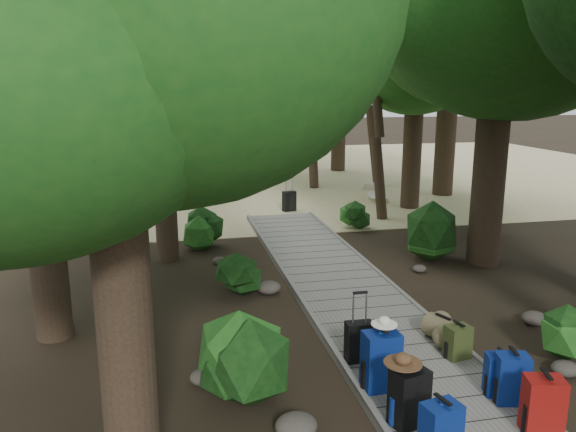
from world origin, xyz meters
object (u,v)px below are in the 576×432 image
object	(u,v)px
duffel_right_khaki	(442,329)
kayak	(154,196)
backpack_right_a	(543,403)
sun_lounger	(377,192)
backpack_right_d	(458,340)
suitcase_on_boardwalk	(359,342)
backpack_right_c	(500,372)
lone_suitcase_on_sand	(289,201)
backpack_right_b	(512,376)
backpack_left_a	(441,430)
backpack_left_c	(381,358)
backpack_left_b	(409,394)

from	to	relation	value
duffel_right_khaki	kayak	size ratio (longest dim) A/B	0.18
backpack_right_a	sun_lounger	xyz separation A→B (m)	(3.14, 13.29, -0.20)
backpack_right_d	suitcase_on_boardwalk	world-z (taller)	suitcase_on_boardwalk
backpack_right_c	lone_suitcase_on_sand	xyz separation A→B (m)	(-0.22, 11.38, -0.08)
backpack_right_b	suitcase_on_boardwalk	xyz separation A→B (m)	(-1.47, 1.39, -0.05)
backpack_left_a	backpack_left_c	bearing A→B (deg)	80.91
backpack_left_b	backpack_right_b	xyz separation A→B (m)	(1.41, 0.18, -0.03)
duffel_right_khaki	kayak	distance (m)	13.34
backpack_left_b	backpack_right_a	size ratio (longest dim) A/B	1.02
backpack_left_a	backpack_left_c	size ratio (longest dim) A/B	0.86
backpack_right_c	backpack_right_d	xyz separation A→B (m)	(-0.02, 1.01, -0.03)
backpack_right_c	sun_lounger	size ratio (longest dim) A/B	0.35
backpack_right_b	duffel_right_khaki	world-z (taller)	backpack_right_b
backpack_right_a	kayak	distance (m)	15.60
backpack_left_c	sun_lounger	distance (m)	12.84
backpack_right_b	duffel_right_khaki	distance (m)	1.76
backpack_left_b	backpack_right_d	distance (m)	1.93
backpack_right_b	backpack_right_c	size ratio (longest dim) A/B	1.17
backpack_right_c	duffel_right_khaki	size ratio (longest dim) A/B	1.07
backpack_left_c	backpack_right_c	world-z (taller)	backpack_left_c
backpack_right_c	backpack_right_d	bearing A→B (deg)	106.05
backpack_left_b	lone_suitcase_on_sand	bearing A→B (deg)	69.99
backpack_left_b	backpack_right_d	bearing A→B (deg)	30.92
backpack_left_b	backpack_right_d	world-z (taller)	backpack_left_b
backpack_left_c	backpack_right_c	distance (m)	1.48
suitcase_on_boardwalk	backpack_left_b	bearing A→B (deg)	-86.00
sun_lounger	lone_suitcase_on_sand	bearing A→B (deg)	-150.16
backpack_left_c	backpack_left_a	bearing A→B (deg)	-89.69
kayak	sun_lounger	world-z (taller)	sun_lounger
backpack_right_a	kayak	bearing A→B (deg)	121.95
backpack_left_b	lone_suitcase_on_sand	world-z (taller)	backpack_left_b
backpack_left_b	backpack_right_c	xyz separation A→B (m)	(1.38, 0.36, -0.08)
backpack_right_c	duffel_right_khaki	xyz separation A→B (m)	(0.03, 1.56, -0.11)
kayak	backpack_right_c	bearing A→B (deg)	-72.23
backpack_left_a	duffel_right_khaki	xyz separation A→B (m)	(1.37, 2.60, -0.18)
backpack_right_d	suitcase_on_boardwalk	distance (m)	1.43
backpack_left_c	duffel_right_khaki	world-z (taller)	backpack_left_c
backpack_right_a	backpack_right_b	distance (m)	0.64
backpack_right_a	backpack_right_d	xyz separation A→B (m)	(-0.02, 1.84, -0.10)
backpack_left_b	lone_suitcase_on_sand	size ratio (longest dim) A/B	1.18
suitcase_on_boardwalk	lone_suitcase_on_sand	world-z (taller)	suitcase_on_boardwalk
backpack_left_a	backpack_left_c	distance (m)	1.50
backpack_left_c	backpack_right_b	xyz separation A→B (m)	(1.44, -0.64, -0.08)
backpack_right_c	kayak	bearing A→B (deg)	122.47
backpack_left_c	backpack_right_c	bearing A→B (deg)	-19.98
backpack_left_b	duffel_right_khaki	bearing A→B (deg)	39.39
backpack_right_c	duffel_right_khaki	world-z (taller)	backpack_right_c
backpack_left_b	backpack_left_c	size ratio (longest dim) A/B	0.89
backpack_left_b	duffel_right_khaki	size ratio (longest dim) A/B	1.37
backpack_left_a	duffel_right_khaki	distance (m)	2.95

